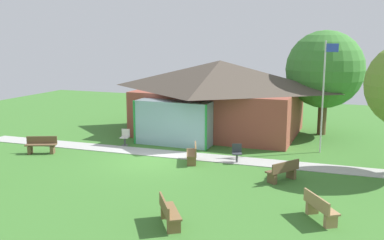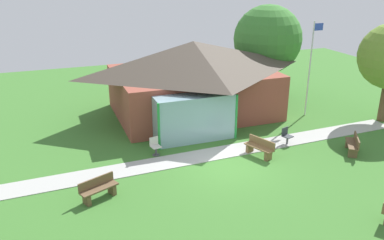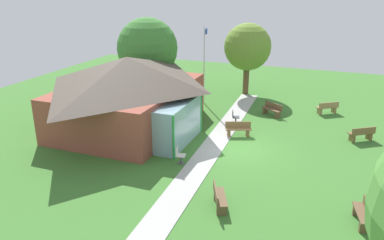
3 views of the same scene
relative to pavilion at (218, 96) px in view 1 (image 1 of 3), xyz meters
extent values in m
plane|color=#3D752D|center=(-0.95, -7.03, -2.26)|extent=(44.00, 44.00, 0.00)
cube|color=brown|center=(0.05, 0.15, -0.94)|extent=(9.08, 6.53, 2.64)
pyramid|color=#4C4238|center=(0.05, 0.15, 1.23)|extent=(10.08, 7.53, 1.71)
cube|color=#8CB2BF|center=(-1.31, -3.71, -1.08)|extent=(4.09, 1.20, 2.37)
cylinder|color=green|center=(-3.35, -4.31, -1.08)|extent=(0.12, 0.12, 2.37)
cylinder|color=green|center=(0.73, -4.31, -1.08)|extent=(0.12, 0.12, 2.37)
cube|color=#ADADA8|center=(-0.95, -5.68, -2.25)|extent=(20.89, 2.04, 0.03)
cylinder|color=silver|center=(6.21, -2.57, 0.51)|extent=(0.08, 0.08, 5.55)
cube|color=blue|center=(6.51, -2.57, 2.94)|extent=(0.60, 0.02, 0.40)
cube|color=brown|center=(-6.71, -7.81, -1.81)|extent=(1.55, 1.00, 0.06)
cube|color=brown|center=(-6.21, -7.59, -2.07)|extent=(0.31, 0.43, 0.39)
cube|color=brown|center=(-7.21, -8.03, -2.07)|extent=(0.31, 0.43, 0.39)
cube|color=brown|center=(-6.79, -7.63, -1.60)|extent=(1.40, 0.65, 0.36)
cube|color=brown|center=(5.18, -7.77, -1.81)|extent=(1.20, 1.49, 0.06)
cube|color=brown|center=(4.88, -8.23, -2.07)|extent=(0.42, 0.35, 0.39)
cube|color=brown|center=(5.49, -7.31, -2.07)|extent=(0.42, 0.35, 0.39)
cube|color=brown|center=(5.34, -7.88, -1.60)|extent=(0.88, 1.28, 0.36)
cube|color=#9E7A51|center=(7.00, -11.24, -1.81)|extent=(1.23, 1.48, 0.06)
cube|color=#9E7A51|center=(6.68, -10.79, -2.07)|extent=(0.42, 0.36, 0.39)
cube|color=#9E7A51|center=(7.32, -11.69, -2.07)|extent=(0.42, 0.36, 0.39)
cube|color=#9E7A51|center=(6.85, -11.35, -1.60)|extent=(0.92, 1.26, 0.36)
cube|color=brown|center=(2.71, -13.27, -1.81)|extent=(1.21, 1.49, 0.06)
cube|color=brown|center=(2.40, -12.82, -2.07)|extent=(0.42, 0.36, 0.39)
cube|color=brown|center=(3.02, -13.73, -2.07)|extent=(0.42, 0.36, 0.39)
cube|color=brown|center=(2.55, -13.38, -1.60)|extent=(0.90, 1.27, 0.36)
cube|color=brown|center=(0.83, -6.60, -1.81)|extent=(0.96, 1.56, 0.06)
cube|color=brown|center=(1.03, -7.11, -2.07)|extent=(0.43, 0.30, 0.39)
cube|color=brown|center=(0.63, -6.09, -2.07)|extent=(0.43, 0.30, 0.39)
cube|color=brown|center=(1.01, -6.53, -1.60)|extent=(0.61, 1.42, 0.36)
cube|color=#33383D|center=(2.81, -5.92, -1.82)|extent=(0.56, 0.56, 0.04)
cube|color=#33383D|center=(2.75, -5.74, -1.60)|extent=(0.43, 0.18, 0.40)
cylinder|color=#4C4C51|center=(2.81, -5.92, -2.05)|extent=(0.10, 0.10, 0.42)
cylinder|color=#4C4C51|center=(2.81, -5.92, -2.25)|extent=(0.36, 0.36, 0.02)
cube|color=beige|center=(-3.67, -4.84, -1.82)|extent=(0.52, 0.52, 0.04)
cube|color=beige|center=(-3.71, -4.65, -1.60)|extent=(0.44, 0.13, 0.40)
cylinder|color=#4C4C51|center=(-3.67, -4.84, -2.05)|extent=(0.10, 0.10, 0.42)
cylinder|color=#4C4C51|center=(-3.67, -4.84, -2.25)|extent=(0.36, 0.36, 0.02)
cylinder|color=brown|center=(5.90, 1.79, -1.17)|extent=(0.51, 0.51, 2.18)
sphere|color=#3D7F33|center=(5.90, 1.79, 1.61)|extent=(4.50, 4.50, 4.50)
camera|label=1|loc=(7.87, -24.87, 3.42)|focal=41.08mm
camera|label=2|loc=(-7.99, -21.48, 6.01)|focal=37.49mm
camera|label=3|loc=(-19.54, -11.52, 6.30)|focal=35.84mm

